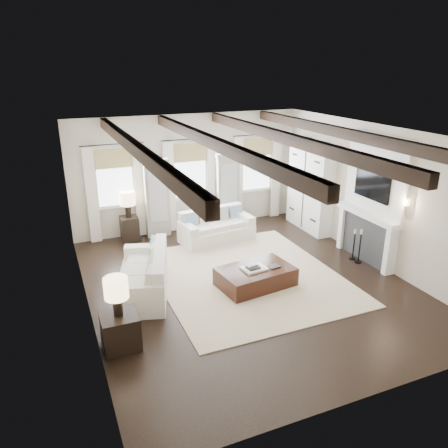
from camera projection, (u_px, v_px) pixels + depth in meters
name	position (u px, v px, depth m)	size (l,w,h in m)	color
ground	(247.00, 283.00, 9.41)	(7.50, 7.50, 0.00)	black
room_shell	(261.00, 185.00, 9.80)	(6.54, 7.54, 3.22)	beige
area_rug	(247.00, 276.00, 9.69)	(3.85, 4.46, 0.02)	beige
sofa_back	(216.00, 228.00, 11.61)	(2.03, 1.11, 0.83)	white
sofa_left	(146.00, 276.00, 8.92)	(1.52, 2.29, 0.90)	white
ottoman	(255.00, 277.00, 9.24)	(1.55, 0.97, 0.41)	black
tray	(254.00, 268.00, 9.12)	(0.50, 0.38, 0.04)	white
book_lower	(253.00, 267.00, 9.07)	(0.26, 0.20, 0.04)	#262628
book_upper	(251.00, 265.00, 9.11)	(0.22, 0.17, 0.03)	beige
book_loose	(274.00, 266.00, 9.22)	(0.24, 0.18, 0.03)	#262628
side_table_front	(120.00, 331.00, 7.22)	(0.60, 0.60, 0.60)	black
lamp_front	(116.00, 290.00, 6.95)	(0.39, 0.39, 0.68)	black
side_table_back	(130.00, 229.00, 11.55)	(0.45, 0.45, 0.67)	black
lamp_back	(127.00, 200.00, 11.27)	(0.40, 0.40, 0.69)	black
candlestick_near	(360.00, 249.00, 10.27)	(0.17, 0.17, 0.83)	black
candlestick_far	(354.00, 247.00, 10.46)	(0.15, 0.15, 0.76)	black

